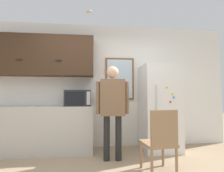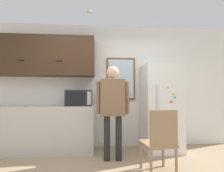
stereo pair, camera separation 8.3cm
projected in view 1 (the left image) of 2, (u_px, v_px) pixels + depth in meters
back_wall at (97, 85)px, 3.90m from camera, size 6.00×0.06×2.70m
counter at (38, 129)px, 3.41m from camera, size 2.13×0.60×0.91m
upper_cabinets at (42, 56)px, 3.60m from camera, size 2.13×0.38×0.83m
microwave at (78, 98)px, 3.48m from camera, size 0.50×0.43×0.31m
person at (113, 103)px, 3.07m from camera, size 0.58×0.25×1.64m
refrigerator at (159, 107)px, 3.64m from camera, size 0.72×0.72×1.75m
chair at (161, 139)px, 2.51m from camera, size 0.48×0.48×0.92m
window at (120, 79)px, 3.92m from camera, size 0.64×0.05×0.94m
ceiling_light at (89, 11)px, 3.23m from camera, size 0.11×0.11×0.01m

